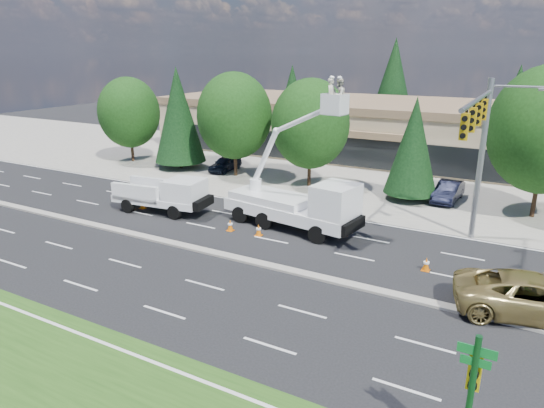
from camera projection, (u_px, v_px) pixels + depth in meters
The scene contains 23 objects.
ground at pixel (241, 260), 25.10m from camera, with size 140.00×140.00×0.00m, color black.
concrete_apron at pixel (365, 177), 41.83m from camera, with size 140.00×22.00×0.01m, color gray.
road_median at pixel (241, 259), 25.08m from camera, with size 120.00×0.55×0.12m, color gray.
strip_mall at pixel (398, 128), 49.32m from camera, with size 50.40×15.40×5.50m.
tree_front_a at pixel (129, 113), 46.30m from camera, with size 5.83×5.83×8.09m.
tree_front_b at pixel (178, 115), 43.50m from camera, with size 4.62×4.62×9.11m.
tree_front_c at pixel (234, 116), 40.68m from camera, with size 6.34×6.34×8.79m.
tree_front_d at pixel (310, 124), 37.53m from camera, with size 6.09×6.09×8.45m.
tree_front_e at pixel (413, 146), 34.16m from camera, with size 3.75×3.75×7.40m.
tree_back_a at pixel (292, 94), 67.08m from camera, with size 4.37×4.37×8.61m.
tree_back_b at pixel (393, 84), 60.12m from camera, with size 6.08×6.08×11.98m.
tree_back_c at pixel (516, 103), 54.19m from camera, with size 4.58×4.58×9.02m.
signal_mast at pixel (480, 140), 24.57m from camera, with size 2.76×10.16×9.00m.
street_sign_pole at pixel (472, 389), 11.84m from camera, with size 0.90×0.44×4.00m.
utility_pickup at pixel (166, 198), 32.30m from camera, with size 6.48×3.02×2.40m.
bucket_truck at pixel (301, 199), 28.69m from camera, with size 9.01×3.81×9.11m.
traffic_cone_a at pixel (142, 204), 33.27m from camera, with size 0.40×0.40×0.70m.
traffic_cone_b at pixel (230, 225), 29.13m from camera, with size 0.40×0.40×0.70m.
traffic_cone_c at pixel (259, 230), 28.35m from camera, with size 0.40×0.40×0.70m.
traffic_cone_d at pixel (426, 264), 23.83m from camera, with size 0.40×0.40×0.70m.
minivan at pixel (535, 297), 19.57m from camera, with size 2.89×6.26×1.74m, color #A18C4E.
parked_car_west at pixel (225, 164), 43.67m from camera, with size 1.57×3.91×1.33m, color black.
parked_car_east at pixel (448, 191), 34.82m from camera, with size 1.50×4.30×1.42m, color black.
Camera 1 is at (12.48, -19.45, 10.34)m, focal length 32.00 mm.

